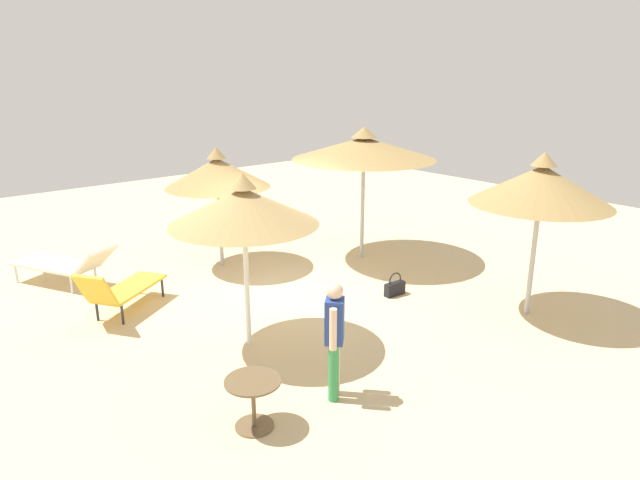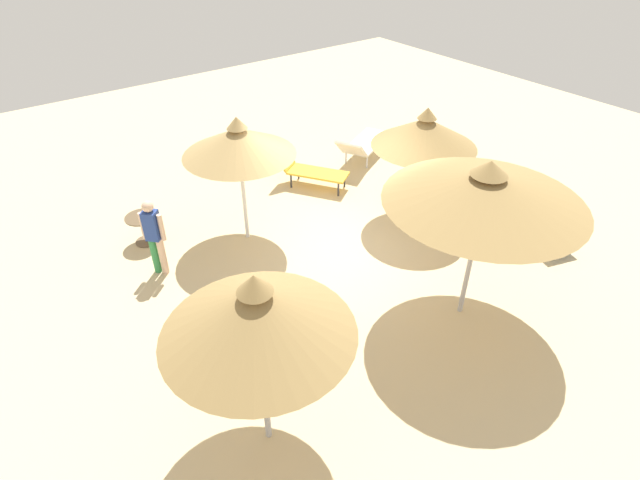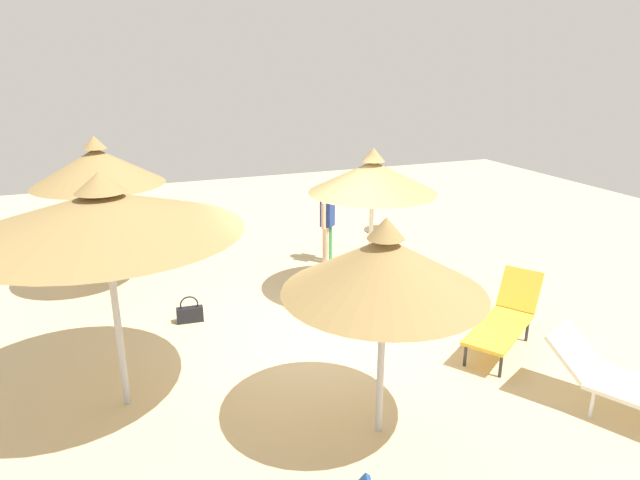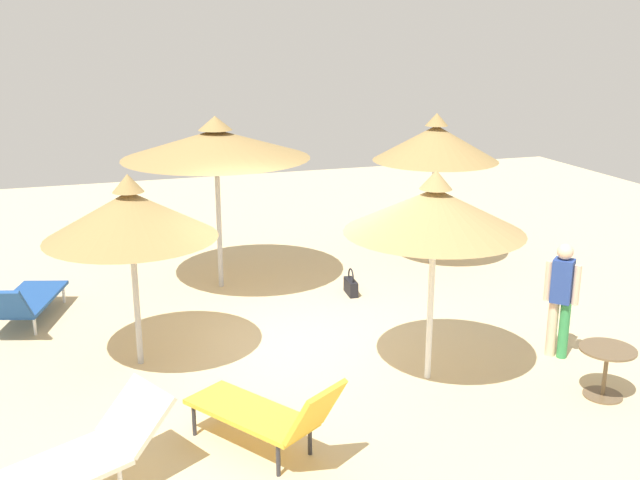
# 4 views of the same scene
# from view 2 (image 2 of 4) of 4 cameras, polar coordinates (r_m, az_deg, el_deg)

# --- Properties ---
(ground) EXTENTS (24.00, 24.00, 0.10)m
(ground) POSITION_cam_2_polar(r_m,az_deg,el_deg) (10.15, 2.31, -0.91)
(ground) COLOR beige
(parasol_umbrella_edge) EXTENTS (2.97, 2.97, 2.80)m
(parasol_umbrella_edge) POSITION_cam_2_polar(r_m,az_deg,el_deg) (7.64, 18.17, 5.54)
(parasol_umbrella_edge) COLOR #B2B2B7
(parasol_umbrella_edge) RESTS_ON ground
(parasol_umbrella_center) EXTENTS (2.10, 2.10, 2.45)m
(parasol_umbrella_center) POSITION_cam_2_polar(r_m,az_deg,el_deg) (10.32, 11.76, 11.78)
(parasol_umbrella_center) COLOR #B2B2B7
(parasol_umbrella_center) RESTS_ON ground
(parasol_umbrella_far_right) EXTENTS (2.10, 2.10, 2.57)m
(parasol_umbrella_far_right) POSITION_cam_2_polar(r_m,az_deg,el_deg) (9.46, -9.17, 10.90)
(parasol_umbrella_far_right) COLOR white
(parasol_umbrella_far_right) RESTS_ON ground
(parasol_umbrella_far_left) EXTENTS (2.20, 2.20, 2.70)m
(parasol_umbrella_far_left) POSITION_cam_2_polar(r_m,az_deg,el_deg) (5.49, -7.10, -8.15)
(parasol_umbrella_far_left) COLOR #B2B2B7
(parasol_umbrella_far_left) RESTS_ON ground
(lounge_chair_near_left) EXTENTS (1.42, 1.75, 0.95)m
(lounge_chair_near_left) POSITION_cam_2_polar(r_m,az_deg,el_deg) (12.02, -1.37, 8.06)
(lounge_chair_near_left) COLOR gold
(lounge_chair_near_left) RESTS_ON ground
(lounge_chair_front) EXTENTS (2.23, 1.58, 0.85)m
(lounge_chair_front) POSITION_cam_2_polar(r_m,az_deg,el_deg) (13.34, 4.87, 10.74)
(lounge_chair_front) COLOR silver
(lounge_chair_front) RESTS_ON ground
(lounge_chair_back) EXTENTS (1.23, 2.05, 0.85)m
(lounge_chair_back) POSITION_cam_2_polar(r_m,az_deg,el_deg) (11.23, 22.63, 2.61)
(lounge_chair_back) COLOR #1E478C
(lounge_chair_back) RESTS_ON ground
(person_standing_near_right) EXTENTS (0.33, 0.35, 1.52)m
(person_standing_near_right) POSITION_cam_2_polar(r_m,az_deg,el_deg) (9.43, -18.19, 0.64)
(person_standing_near_right) COLOR beige
(person_standing_near_right) RESTS_ON ground
(handbag) EXTENTS (0.16, 0.42, 0.43)m
(handbag) POSITION_cam_2_polar(r_m,az_deg,el_deg) (8.35, 1.65, -8.68)
(handbag) COLOR black
(handbag) RESTS_ON ground
(side_table_round) EXTENTS (0.64, 0.64, 0.60)m
(side_table_round) POSITION_cam_2_polar(r_m,az_deg,el_deg) (10.60, -19.28, 1.64)
(side_table_round) COLOR brown
(side_table_round) RESTS_ON ground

